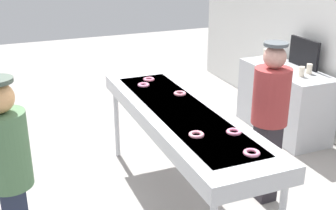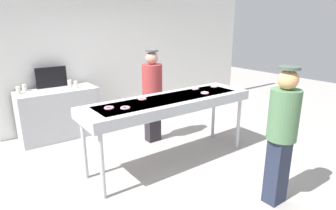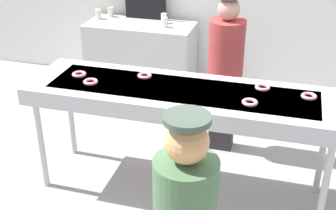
% 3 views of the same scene
% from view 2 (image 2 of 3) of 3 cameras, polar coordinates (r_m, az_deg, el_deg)
% --- Properties ---
extents(ground_plane, '(16.00, 16.00, 0.00)m').
position_cam_2_polar(ground_plane, '(4.42, 0.33, -11.23)').
color(ground_plane, '#9E9993').
extents(back_wall, '(8.00, 0.12, 3.19)m').
position_cam_2_polar(back_wall, '(6.07, -13.81, 11.68)').
color(back_wall, white).
rests_on(back_wall, ground).
extents(fryer_conveyor, '(2.60, 0.74, 1.00)m').
position_cam_2_polar(fryer_conveyor, '(4.08, 0.35, 0.35)').
color(fryer_conveyor, '#B7BABF').
rests_on(fryer_conveyor, ground).
extents(strawberry_donut_0, '(0.18, 0.18, 0.03)m').
position_cam_2_polar(strawberry_donut_0, '(3.98, -5.24, 1.26)').
color(strawberry_donut_0, pink).
rests_on(strawberry_donut_0, fryer_conveyor).
extents(strawberry_donut_1, '(0.15, 0.15, 0.03)m').
position_cam_2_polar(strawberry_donut_1, '(3.58, -8.63, -0.58)').
color(strawberry_donut_1, pink).
rests_on(strawberry_donut_1, fryer_conveyor).
extents(strawberry_donut_2, '(0.16, 0.16, 0.03)m').
position_cam_2_polar(strawberry_donut_2, '(4.58, 5.45, 3.30)').
color(strawberry_donut_2, pink).
rests_on(strawberry_donut_2, fryer_conveyor).
extents(strawberry_donut_3, '(0.17, 0.17, 0.03)m').
position_cam_2_polar(strawberry_donut_3, '(3.62, -11.81, -0.57)').
color(strawberry_donut_3, pink).
rests_on(strawberry_donut_3, fryer_conveyor).
extents(strawberry_donut_4, '(0.14, 0.14, 0.03)m').
position_cam_2_polar(strawberry_donut_4, '(4.78, 9.30, 3.72)').
color(strawberry_donut_4, pink).
rests_on(strawberry_donut_4, fryer_conveyor).
extents(strawberry_donut_5, '(0.17, 0.17, 0.03)m').
position_cam_2_polar(strawberry_donut_5, '(4.32, 7.44, 2.43)').
color(strawberry_donut_5, pink).
rests_on(strawberry_donut_5, fryer_conveyor).
extents(worker_baker, '(0.35, 0.35, 1.61)m').
position_cam_2_polar(worker_baker, '(4.86, -3.19, 2.89)').
color(worker_baker, '#272329').
rests_on(worker_baker, ground).
extents(customer_waiting, '(0.33, 0.33, 1.61)m').
position_cam_2_polar(customer_waiting, '(3.38, 21.99, -4.70)').
color(customer_waiting, '#21283D').
rests_on(customer_waiting, ground).
extents(prep_counter, '(1.37, 0.60, 0.89)m').
position_cam_2_polar(prep_counter, '(5.53, -21.10, -1.60)').
color(prep_counter, '#B7BABF').
rests_on(prep_counter, ground).
extents(paper_cup_0, '(0.07, 0.07, 0.12)m').
position_cam_2_polar(paper_cup_0, '(5.59, -19.22, 4.16)').
color(paper_cup_0, beige).
rests_on(paper_cup_0, prep_counter).
extents(paper_cup_1, '(0.07, 0.07, 0.12)m').
position_cam_2_polar(paper_cup_1, '(5.45, -18.08, 3.97)').
color(paper_cup_1, beige).
rests_on(paper_cup_1, prep_counter).
extents(paper_cup_2, '(0.07, 0.07, 0.12)m').
position_cam_2_polar(paper_cup_2, '(5.51, -26.98, 3.11)').
color(paper_cup_2, beige).
rests_on(paper_cup_2, prep_counter).
extents(paper_cup_3, '(0.07, 0.07, 0.12)m').
position_cam_2_polar(paper_cup_3, '(5.36, -27.94, 2.65)').
color(paper_cup_3, beige).
rests_on(paper_cup_3, prep_counter).
extents(menu_display, '(0.54, 0.04, 0.37)m').
position_cam_2_polar(menu_display, '(5.62, -22.46, 5.20)').
color(menu_display, black).
rests_on(menu_display, prep_counter).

